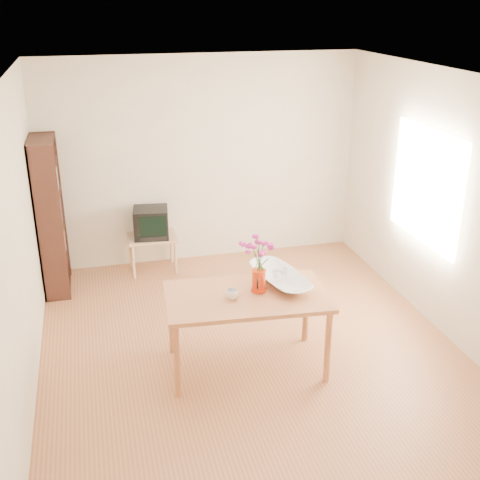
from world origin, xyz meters
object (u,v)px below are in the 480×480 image
object	(u,v)px
bowl	(280,257)
mug	(232,294)
television	(151,222)
pitcher	(259,281)
table	(247,302)

from	to	relation	value
bowl	mug	bearing A→B (deg)	-156.52
mug	television	distance (m)	2.44
pitcher	mug	xyz separation A→B (m)	(-0.27, -0.09, -0.05)
mug	bowl	distance (m)	0.59
table	bowl	size ratio (longest dim) A/B	2.82
pitcher	mug	distance (m)	0.28
mug	bowl	bearing A→B (deg)	-160.95
table	bowl	world-z (taller)	bowl
table	mug	world-z (taller)	mug
table	television	world-z (taller)	television
table	pitcher	distance (m)	0.22
mug	television	xyz separation A→B (m)	(-0.45, 2.40, -0.15)
table	pitcher	xyz separation A→B (m)	(0.12, 0.04, 0.17)
pitcher	mug	size ratio (longest dim) A/B	1.91
mug	bowl	size ratio (longest dim) A/B	0.21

